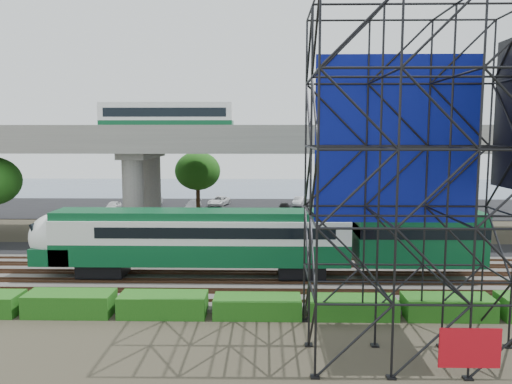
{
  "coord_description": "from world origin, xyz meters",
  "views": [
    {
      "loc": [
        1.47,
        -29.77,
        9.59
      ],
      "look_at": [
        0.71,
        6.0,
        5.41
      ],
      "focal_mm": 35.0,
      "sensor_mm": 36.0,
      "label": 1
    }
  ],
  "objects": [
    {
      "name": "ground",
      "position": [
        0.0,
        0.0,
        0.0
      ],
      "size": [
        140.0,
        140.0,
        0.0
      ],
      "primitive_type": "plane",
      "color": "#474233",
      "rests_on": "ground"
    },
    {
      "name": "scaffold_tower",
      "position": [
        7.91,
        -7.98,
        7.47
      ],
      "size": [
        9.36,
        6.36,
        15.0
      ],
      "color": "black",
      "rests_on": "ground"
    },
    {
      "name": "ballast_bed",
      "position": [
        0.0,
        2.0,
        0.1
      ],
      "size": [
        90.0,
        12.0,
        0.2
      ],
      "primitive_type": "cube",
      "color": "slate",
      "rests_on": "ground"
    },
    {
      "name": "overpass",
      "position": [
        -0.56,
        16.0,
        8.21
      ],
      "size": [
        80.0,
        12.0,
        12.4
      ],
      "color": "#9E9B93",
      "rests_on": "ground"
    },
    {
      "name": "suv",
      "position": [
        -11.13,
        9.81,
        0.79
      ],
      "size": [
        5.41,
        3.04,
        1.43
      ],
      "primitive_type": "imported",
      "rotation": [
        0.0,
        0.0,
        1.44
      ],
      "color": "black",
      "rests_on": "service_road"
    },
    {
      "name": "rail_tracks",
      "position": [
        0.0,
        2.0,
        0.28
      ],
      "size": [
        90.0,
        9.52,
        0.16
      ],
      "color": "#472D1E",
      "rests_on": "ballast_bed"
    },
    {
      "name": "commuter_train",
      "position": [
        -0.63,
        2.0,
        2.88
      ],
      "size": [
        29.3,
        3.06,
        4.3
      ],
      "color": "black",
      "rests_on": "rail_tracks"
    },
    {
      "name": "service_road",
      "position": [
        0.0,
        10.5,
        0.04
      ],
      "size": [
        90.0,
        5.0,
        0.08
      ],
      "primitive_type": "cube",
      "color": "black",
      "rests_on": "ground"
    },
    {
      "name": "trees",
      "position": [
        -4.67,
        16.17,
        5.57
      ],
      "size": [
        40.94,
        16.94,
        7.69
      ],
      "color": "#382314",
      "rests_on": "ground"
    },
    {
      "name": "parked_cars",
      "position": [
        -0.14,
        33.4,
        0.68
      ],
      "size": [
        35.59,
        9.62,
        1.31
      ],
      "color": "silver",
      "rests_on": "parking_lot"
    },
    {
      "name": "harbor_water",
      "position": [
        0.0,
        56.0,
        0.01
      ],
      "size": [
        140.0,
        40.0,
        0.03
      ],
      "primitive_type": "cube",
      "color": "#42536C",
      "rests_on": "ground"
    },
    {
      "name": "parking_lot",
      "position": [
        0.0,
        34.0,
        0.04
      ],
      "size": [
        90.0,
        18.0,
        0.08
      ],
      "primitive_type": "cube",
      "color": "black",
      "rests_on": "ground"
    },
    {
      "name": "hedge_strip",
      "position": [
        1.01,
        -4.3,
        0.56
      ],
      "size": [
        34.6,
        1.8,
        1.2
      ],
      "color": "#135212",
      "rests_on": "ground"
    }
  ]
}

